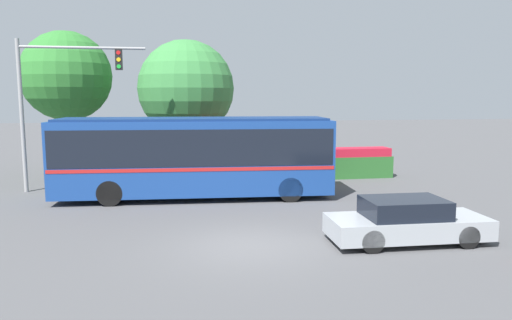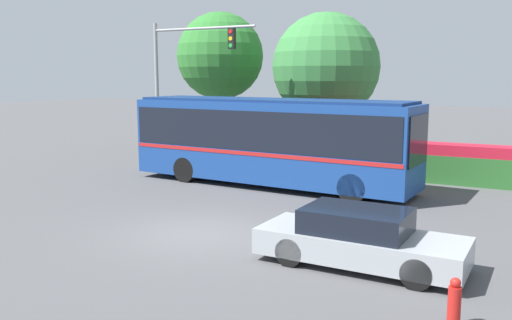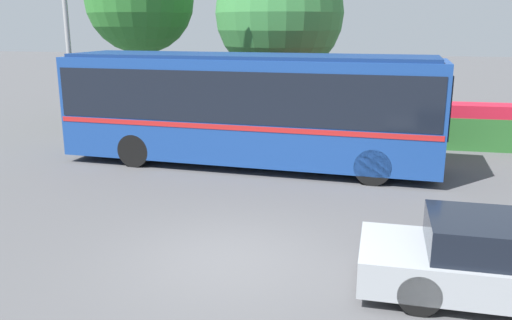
% 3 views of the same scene
% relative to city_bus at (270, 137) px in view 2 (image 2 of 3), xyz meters
% --- Properties ---
extents(ground_plane, '(140.00, 140.00, 0.00)m').
position_rel_city_bus_xyz_m(ground_plane, '(1.16, -6.76, -1.90)').
color(ground_plane, '#4C4C4F').
extents(city_bus, '(11.38, 3.33, 3.34)m').
position_rel_city_bus_xyz_m(city_bus, '(0.00, 0.00, 0.00)').
color(city_bus, navy).
rests_on(city_bus, ground).
extents(sedan_foreground, '(4.59, 1.88, 1.29)m').
position_rel_city_bus_xyz_m(sedan_foreground, '(5.72, -7.20, -1.29)').
color(sedan_foreground, '#9EA3A8').
rests_on(sedan_foreground, ground).
extents(traffic_light_pole, '(5.43, 0.24, 6.67)m').
position_rel_city_bus_xyz_m(traffic_light_pole, '(-6.06, 2.60, 2.52)').
color(traffic_light_pole, gray).
rests_on(traffic_light_pole, ground).
extents(flowering_hedge, '(10.35, 1.11, 1.55)m').
position_rel_city_bus_xyz_m(flowering_hedge, '(5.19, 3.79, -1.13)').
color(flowering_hedge, '#286028').
rests_on(flowering_hedge, ground).
extents(street_tree_left, '(4.62, 4.62, 7.57)m').
position_rel_city_bus_xyz_m(street_tree_left, '(-6.27, 6.68, 3.35)').
color(street_tree_left, brown).
rests_on(street_tree_left, ground).
extents(street_tree_centre, '(5.13, 5.13, 7.20)m').
position_rel_city_bus_xyz_m(street_tree_centre, '(-0.14, 6.29, 2.73)').
color(street_tree_centre, brown).
rests_on(street_tree_centre, ground).
extents(fire_hydrant, '(0.22, 0.22, 0.86)m').
position_rel_city_bus_xyz_m(fire_hydrant, '(8.02, -9.38, -1.49)').
color(fire_hydrant, red).
rests_on(fire_hydrant, ground).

